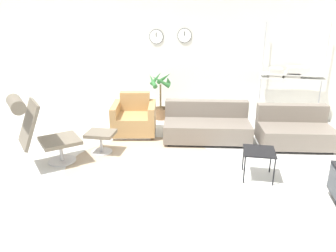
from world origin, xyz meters
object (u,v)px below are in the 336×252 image
Objects in this scene: potted_plant at (161,99)px; shelf_unit at (290,73)px; lounge_chair at (37,126)px; armchair_red at (134,119)px; couch_low at (207,126)px; ottoman at (101,137)px; side_table at (259,153)px; couch_second at (294,132)px.

shelf_unit is (2.72, 0.25, 0.62)m from potted_plant.
armchair_red is at bearing 105.88° from lounge_chair.
shelf_unit reaches higher than couch_low.
armchair_red is at bearing -108.11° from potted_plant.
ottoman is 4.12m from shelf_unit.
shelf_unit is (0.79, 2.70, 0.68)m from side_table.
couch_low and couch_second have the same top height.
potted_plant reaches higher than couch_low.
couch_low is at bearing -43.94° from potted_plant.
shelf_unit is at bearing 73.74° from side_table.
couch_second is 1.29× the size of potted_plant.
couch_low is at bearing -7.02° from couch_second.
armchair_red is at bearing 72.42° from ottoman.
armchair_red is (0.32, 0.99, 0.01)m from ottoman.
armchair_red reaches higher than ottoman.
shelf_unit reaches higher than lounge_chair.
potted_plant is at bearing 72.15° from ottoman.
couch_low is at bearing -141.23° from shelf_unit.
side_table is (3.31, 0.20, -0.28)m from lounge_chair.
couch_low is (1.74, 0.94, -0.03)m from ottoman.
lounge_chair is 3.00m from potted_plant.
lounge_chair reaches higher than couch_second.
couch_low is at bearing 28.45° from ottoman.
side_table is at bearing 137.27° from armchair_red.
couch_second is (3.00, -0.05, -0.04)m from armchair_red.
potted_plant is (-1.10, 1.06, 0.20)m from couch_low.
potted_plant is (0.64, 2.00, 0.17)m from ottoman.
couch_low is 1.53m from potted_plant.
lounge_chair is 5.04m from shelf_unit.
ottoman is 0.28× the size of couch_low.
armchair_red is (1.05, 1.65, -0.38)m from lounge_chair.
shelf_unit is at bearing -148.36° from couch_low.
side_table is 0.42× the size of potted_plant.
armchair_red is 2.69m from side_table.
potted_plant is at bearing -174.76° from shelf_unit.
couch_second is (1.58, 0.00, -0.00)m from couch_low.
couch_low is 2.24m from shelf_unit.
shelf_unit reaches higher than side_table.
side_table is (-0.74, -1.40, 0.14)m from couch_second.
shelf_unit is at bearing -99.05° from couch_second.
couch_low is 1.23× the size of couch_second.
armchair_red is 0.90× the size of potted_plant.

